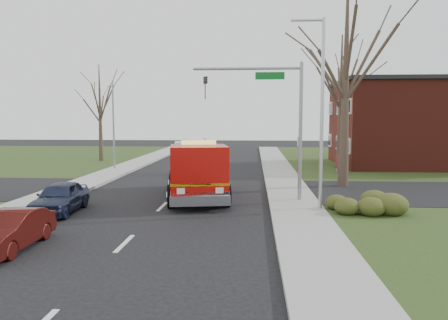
# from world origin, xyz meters

# --- Properties ---
(ground) EXTENTS (120.00, 120.00, 0.00)m
(ground) POSITION_xyz_m (0.00, 0.00, 0.00)
(ground) COLOR black
(ground) RESTS_ON ground
(sidewalk_right) EXTENTS (2.40, 80.00, 0.15)m
(sidewalk_right) POSITION_xyz_m (6.20, 0.00, 0.07)
(sidewalk_right) COLOR #989792
(sidewalk_right) RESTS_ON ground
(sidewalk_left) EXTENTS (2.40, 80.00, 0.15)m
(sidewalk_left) POSITION_xyz_m (-6.20, 0.00, 0.07)
(sidewalk_left) COLOR #989792
(sidewalk_left) RESTS_ON ground
(brick_building) EXTENTS (15.40, 10.40, 7.25)m
(brick_building) POSITION_xyz_m (19.00, 18.00, 3.66)
(brick_building) COLOR maroon
(brick_building) RESTS_ON ground
(health_center_sign) EXTENTS (0.12, 2.00, 1.40)m
(health_center_sign) POSITION_xyz_m (10.50, 12.50, 0.88)
(health_center_sign) COLOR #561415
(health_center_sign) RESTS_ON ground
(hedge_corner) EXTENTS (2.80, 2.00, 0.90)m
(hedge_corner) POSITION_xyz_m (9.00, -1.00, 0.58)
(hedge_corner) COLOR #323E16
(hedge_corner) RESTS_ON lawn_right
(bare_tree_near) EXTENTS (6.00, 6.00, 12.00)m
(bare_tree_near) POSITION_xyz_m (9.50, 6.00, 7.41)
(bare_tree_near) COLOR #3A2B22
(bare_tree_near) RESTS_ON ground
(bare_tree_far) EXTENTS (5.25, 5.25, 10.50)m
(bare_tree_far) POSITION_xyz_m (11.00, 15.00, 6.49)
(bare_tree_far) COLOR #3A2B22
(bare_tree_far) RESTS_ON ground
(bare_tree_left) EXTENTS (4.50, 4.50, 9.00)m
(bare_tree_left) POSITION_xyz_m (-10.00, 20.00, 5.56)
(bare_tree_left) COLOR #3A2B22
(bare_tree_left) RESTS_ON ground
(traffic_signal_mast) EXTENTS (5.29, 0.18, 6.80)m
(traffic_signal_mast) POSITION_xyz_m (5.21, 1.50, 4.71)
(traffic_signal_mast) COLOR gray
(traffic_signal_mast) RESTS_ON ground
(streetlight_pole) EXTENTS (1.48, 0.16, 8.40)m
(streetlight_pole) POSITION_xyz_m (7.14, -0.50, 4.55)
(streetlight_pole) COLOR #B7BABF
(streetlight_pole) RESTS_ON ground
(utility_pole_far) EXTENTS (0.14, 0.14, 7.00)m
(utility_pole_far) POSITION_xyz_m (-6.80, 14.00, 3.50)
(utility_pole_far) COLOR gray
(utility_pole_far) RESTS_ON ground
(fire_engine) EXTENTS (4.01, 8.03, 3.10)m
(fire_engine) POSITION_xyz_m (1.31, 2.48, 1.40)
(fire_engine) COLOR #A90B07
(fire_engine) RESTS_ON ground
(parked_car_maroon) EXTENTS (1.80, 4.06, 1.36)m
(parked_car_maroon) POSITION_xyz_m (-4.20, -1.53, 0.68)
(parked_car_maroon) COLOR #192138
(parked_car_maroon) RESTS_ON ground
(parked_car_gray) EXTENTS (1.34, 3.72, 1.22)m
(parked_car_gray) POSITION_xyz_m (-3.38, -6.83, 0.61)
(parked_car_gray) COLOR #3B0C09
(parked_car_gray) RESTS_ON ground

